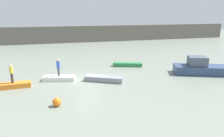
# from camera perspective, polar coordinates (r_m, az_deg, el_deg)

# --- Properties ---
(ground_plane) EXTENTS (120.00, 120.00, 0.00)m
(ground_plane) POSITION_cam_1_polar(r_m,az_deg,el_deg) (21.91, -6.50, -2.93)
(ground_plane) COLOR gray
(embankment_wall) EXTENTS (80.00, 1.20, 3.56)m
(embankment_wall) POSITION_cam_1_polar(r_m,az_deg,el_deg) (48.86, -12.19, 8.60)
(embankment_wall) COLOR #666056
(embankment_wall) RESTS_ON ground_plane
(motorboat) EXTENTS (6.47, 4.34, 1.90)m
(motorboat) POSITION_cam_1_polar(r_m,az_deg,el_deg) (25.59, 22.32, 0.10)
(motorboat) COLOR #33476B
(motorboat) RESTS_ON ground_plane
(rowboat_orange) EXTENTS (3.05, 1.14, 0.44)m
(rowboat_orange) POSITION_cam_1_polar(r_m,az_deg,el_deg) (21.37, -24.29, -3.99)
(rowboat_orange) COLOR orange
(rowboat_orange) RESTS_ON ground_plane
(rowboat_white) EXTENTS (3.25, 1.84, 0.41)m
(rowboat_white) POSITION_cam_1_polar(r_m,az_deg,el_deg) (22.20, -13.55, -2.46)
(rowboat_white) COLOR white
(rowboat_white) RESTS_ON ground_plane
(rowboat_grey) EXTENTS (3.76, 2.76, 0.50)m
(rowboat_grey) POSITION_cam_1_polar(r_m,az_deg,el_deg) (21.30, -2.05, -2.66)
(rowboat_grey) COLOR gray
(rowboat_grey) RESTS_ON ground_plane
(rowboat_green) EXTENTS (3.65, 2.04, 0.46)m
(rowboat_green) POSITION_cam_1_polar(r_m,az_deg,el_deg) (27.17, 4.03, 1.06)
(rowboat_green) COLOR #2D7F47
(rowboat_green) RESTS_ON ground_plane
(person_yellow_shirt) EXTENTS (0.32, 0.32, 1.68)m
(person_yellow_shirt) POSITION_cam_1_polar(r_m,az_deg,el_deg) (21.06, -24.62, -1.00)
(person_yellow_shirt) COLOR #38332D
(person_yellow_shirt) RESTS_ON rowboat_orange
(person_blue_shirt) EXTENTS (0.32, 0.32, 1.71)m
(person_blue_shirt) POSITION_cam_1_polar(r_m,az_deg,el_deg) (21.90, -13.73, 0.45)
(person_blue_shirt) COLOR #4C4C56
(person_blue_shirt) RESTS_ON rowboat_white
(mooring_buoy) EXTENTS (0.63, 0.63, 0.63)m
(mooring_buoy) POSITION_cam_1_polar(r_m,az_deg,el_deg) (16.26, -14.11, -8.42)
(mooring_buoy) COLOR orange
(mooring_buoy) RESTS_ON ground_plane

